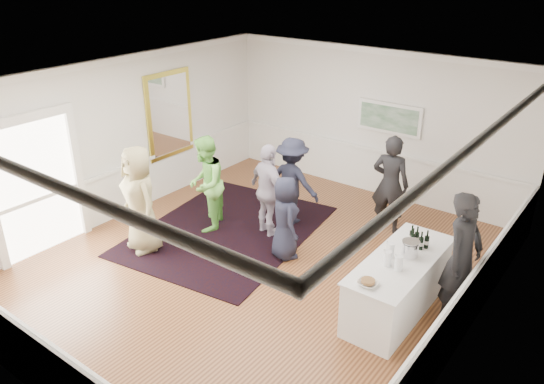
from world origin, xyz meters
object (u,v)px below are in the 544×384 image
Objects in this scene: serving_table at (399,285)px; guest_dark_b at (390,184)px; guest_dark_a at (292,181)px; bartender at (462,259)px; guest_navy at (285,218)px; guest_lilac at (268,191)px; nut_bowl at (368,282)px; ice_bucket at (410,249)px; guest_tan at (140,199)px; guest_green at (206,184)px.

serving_table is 2.64m from guest_dark_b.
guest_dark_b is (1.69, 0.82, 0.09)m from guest_dark_a.
bartender reaches higher than guest_navy.
guest_lilac is 3.36m from nut_bowl.
nut_bowl is (-0.83, -1.25, -0.07)m from bartender.
serving_table is 8.57× the size of ice_bucket.
serving_table is at bearing 28.98° from guest_tan.
guest_lilac reaches higher than guest_dark_a.
guest_dark_b is 7.45× the size of ice_bucket.
bartender is (0.74, 0.36, 0.55)m from serving_table.
ice_bucket reaches higher than nut_bowl.
ice_bucket is (2.34, -0.12, 0.26)m from guest_navy.
serving_table is 1.19× the size of guest_green.
guest_lilac is 6.51× the size of nut_bowl.
bartender is 2.77m from guest_dark_b.
guest_green reaches higher than guest_lilac.
guest_green is at bearing 176.89° from serving_table.
guest_lilac is at bearing 32.74° from guest_dark_b.
guest_tan reaches higher than ice_bucket.
guest_green is 7.22× the size of ice_bucket.
guest_tan is (-5.23, -1.42, -0.02)m from bartender.
guest_lilac reaches higher than nut_bowl.
ice_bucket is 0.94× the size of nut_bowl.
guest_lilac is at bearing 2.38° from guest_navy.
guest_green is at bearing 101.88° from bartender.
guest_lilac is 0.69m from guest_dark_a.
guest_green is 4.17m from ice_bucket.
guest_lilac is (-3.01, 0.75, 0.45)m from serving_table.
ice_bucket is at bearing 117.16° from bartender.
guest_dark_b is 2.49m from ice_bucket.
guest_dark_b is at bearing 122.00° from ice_bucket.
bartender is at bearing 16.85° from ice_bucket.
bartender is at bearing 128.63° from guest_dark_b.
guest_green is at bearing 27.56° from guest_dark_b.
bartender is at bearing 56.35° from nut_bowl.
guest_dark_b is 1.28× the size of guest_navy.
ice_bucket is at bearing 59.62° from guest_green.
ice_bucket is (-0.69, -0.21, 0.01)m from bartender.
guest_dark_b is at bearing 61.52° from guest_tan.
guest_dark_b is at bearing -81.10° from guest_navy.
guest_lilac is at bearing 150.72° from nut_bowl.
guest_dark_b is at bearing 119.22° from serving_table.
guest_navy is at bearing 166.20° from guest_lilac.
ice_bucket is at bearing 154.15° from guest_dark_a.
guest_navy is (-3.03, -0.09, -0.25)m from bartender.
guest_lilac is 0.89m from guest_navy.
nut_bowl is (-0.09, -0.89, 0.49)m from serving_table.
guest_dark_b is (-2.01, 1.90, -0.04)m from bartender.
serving_table is 1.47× the size of guest_navy.
serving_table is 1.15× the size of guest_dark_b.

